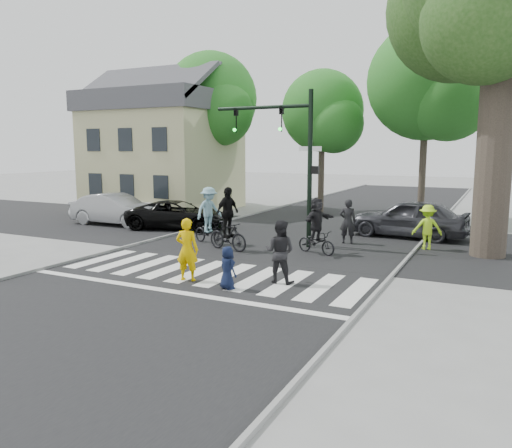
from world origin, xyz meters
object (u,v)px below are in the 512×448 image
(pedestrian_woman, at_px, (187,250))
(cyclist_left, at_px, (209,219))
(car_grey, at_px, (409,218))
(car_suv, at_px, (178,215))
(pedestrian_adult, at_px, (280,252))
(traffic_signal, at_px, (290,146))
(cyclist_right, at_px, (317,229))
(cyclist_mid, at_px, (228,225))
(car_silver, at_px, (116,209))
(pedestrian_child, at_px, (228,268))

(pedestrian_woman, bearing_deg, cyclist_left, -75.74)
(cyclist_left, height_order, car_grey, cyclist_left)
(car_grey, bearing_deg, car_suv, -71.79)
(pedestrian_adult, distance_m, car_suv, 10.66)
(cyclist_left, bearing_deg, traffic_signal, 20.89)
(cyclist_left, distance_m, car_grey, 8.61)
(cyclist_left, height_order, cyclist_right, cyclist_left)
(pedestrian_adult, bearing_deg, car_suv, -42.43)
(cyclist_left, distance_m, cyclist_mid, 1.54)
(car_suv, distance_m, car_silver, 3.54)
(pedestrian_child, bearing_deg, cyclist_right, -71.94)
(cyclist_right, relative_size, car_grey, 0.42)
(car_suv, height_order, car_grey, car_grey)
(pedestrian_child, distance_m, cyclist_mid, 5.27)
(cyclist_right, bearing_deg, pedestrian_woman, -111.77)
(car_silver, bearing_deg, pedestrian_woman, -129.71)
(pedestrian_adult, bearing_deg, car_silver, -31.61)
(pedestrian_child, bearing_deg, pedestrian_adult, -104.60)
(car_suv, bearing_deg, cyclist_mid, -141.69)
(pedestrian_woman, height_order, cyclist_left, cyclist_left)
(cyclist_right, bearing_deg, car_silver, 169.53)
(pedestrian_adult, bearing_deg, cyclist_left, -43.39)
(cyclist_right, bearing_deg, cyclist_mid, -163.99)
(pedestrian_child, distance_m, car_suv, 10.78)
(traffic_signal, relative_size, cyclist_right, 2.91)
(cyclist_left, height_order, cyclist_mid, cyclist_mid)
(cyclist_left, height_order, car_suv, cyclist_left)
(pedestrian_woman, height_order, pedestrian_child, pedestrian_woman)
(cyclist_left, relative_size, cyclist_right, 1.11)
(cyclist_mid, relative_size, car_grey, 0.49)
(cyclist_right, height_order, car_silver, cyclist_right)
(pedestrian_woman, bearing_deg, car_grey, -124.83)
(cyclist_mid, relative_size, car_silver, 0.50)
(pedestrian_woman, relative_size, pedestrian_adult, 1.01)
(traffic_signal, relative_size, pedestrian_child, 5.02)
(traffic_signal, relative_size, pedestrian_woman, 3.26)
(car_silver, relative_size, car_grey, 0.97)
(cyclist_right, distance_m, car_suv, 8.24)
(car_grey, bearing_deg, cyclist_right, -21.38)
(pedestrian_woman, xyz_separation_m, cyclist_right, (2.09, 5.22, -0.00))
(cyclist_mid, distance_m, car_grey, 8.16)
(pedestrian_woman, distance_m, car_suv, 9.63)
(pedestrian_child, bearing_deg, cyclist_left, -29.72)
(traffic_signal, bearing_deg, cyclist_left, -159.11)
(cyclist_left, distance_m, car_suv, 4.24)
(traffic_signal, relative_size, cyclist_left, 2.62)
(pedestrian_adult, relative_size, cyclist_right, 0.88)
(pedestrian_woman, distance_m, cyclist_right, 5.62)
(pedestrian_woman, bearing_deg, car_silver, -49.33)
(cyclist_mid, bearing_deg, car_grey, 46.55)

